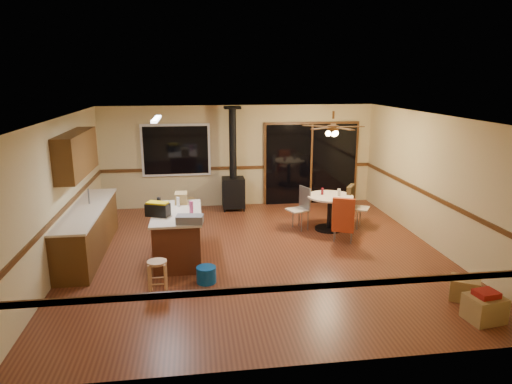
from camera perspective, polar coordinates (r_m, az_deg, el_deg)
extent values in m
plane|color=brown|center=(8.80, 0.27, -7.75)|extent=(7.00, 7.00, 0.00)
plane|color=silver|center=(8.19, 0.29, 9.36)|extent=(7.00, 7.00, 0.00)
plane|color=tan|center=(11.81, -2.12, 4.50)|extent=(7.00, 0.00, 7.00)
plane|color=tan|center=(5.13, 5.85, -8.77)|extent=(7.00, 0.00, 7.00)
plane|color=tan|center=(8.65, -23.34, -0.30)|extent=(0.00, 7.00, 7.00)
plane|color=tan|center=(9.54, 21.59, 1.14)|extent=(0.00, 7.00, 7.00)
cube|color=black|center=(11.68, -9.97, 5.18)|extent=(1.72, 0.10, 1.32)
cube|color=black|center=(12.14, 6.89, 3.47)|extent=(2.52, 0.10, 2.10)
cube|color=#553415|center=(9.28, -20.23, -4.68)|extent=(0.60, 3.00, 0.86)
cube|color=beige|center=(9.15, -20.47, -2.01)|extent=(0.64, 3.04, 0.04)
cube|color=#553415|center=(9.15, -21.53, 4.47)|extent=(0.35, 2.00, 0.80)
cube|color=#522514|center=(8.58, -9.74, -5.49)|extent=(0.80, 1.60, 0.86)
cube|color=beige|center=(8.44, -9.87, -2.61)|extent=(0.88, 1.68, 0.04)
cube|color=black|center=(11.53, -2.84, -0.05)|extent=(0.55, 0.50, 0.75)
cylinder|color=black|center=(11.28, -2.92, 6.17)|extent=(0.18, 0.18, 1.77)
cylinder|color=brown|center=(9.80, 9.60, 7.91)|extent=(0.24, 0.24, 0.10)
cylinder|color=brown|center=(9.77, 9.66, 9.48)|extent=(0.05, 0.05, 0.16)
sphere|color=#FFD88C|center=(9.81, 9.57, 7.22)|extent=(0.16, 0.16, 0.16)
cube|color=white|center=(8.44, -12.35, 8.91)|extent=(0.10, 1.20, 0.04)
cube|color=slate|center=(7.75, -8.27, -3.40)|extent=(0.47, 0.30, 0.14)
cube|color=black|center=(8.24, -12.17, -2.19)|extent=(0.46, 0.35, 0.22)
cube|color=gold|center=(8.21, -12.22, -1.34)|extent=(0.42, 0.32, 0.03)
cube|color=olive|center=(8.98, -9.35, -0.74)|extent=(0.24, 0.32, 0.21)
cylinder|color=black|center=(8.55, -12.03, -1.49)|extent=(0.10, 0.10, 0.25)
cylinder|color=#D84C8C|center=(8.28, -8.10, -1.93)|extent=(0.07, 0.07, 0.23)
cylinder|color=white|center=(8.77, -9.71, -1.23)|extent=(0.06, 0.06, 0.18)
cylinder|color=tan|center=(7.34, -12.18, -10.42)|extent=(0.40, 0.40, 0.55)
cylinder|color=#0C51AD|center=(7.66, -6.23, -10.24)|extent=(0.33, 0.33, 0.27)
cylinder|color=black|center=(10.28, 9.08, -4.53)|extent=(0.62, 0.62, 0.04)
cylinder|color=black|center=(10.17, 9.16, -2.56)|extent=(0.10, 0.10, 0.70)
cylinder|color=beige|center=(10.07, 9.25, -0.54)|extent=(1.00, 1.00, 0.04)
cylinder|color=#590C14|center=(10.09, 8.29, 0.09)|extent=(0.07, 0.07, 0.15)
cylinder|color=beige|center=(10.05, 10.33, -0.04)|extent=(0.08, 0.08, 0.16)
cube|color=#C2B090|center=(10.07, 5.19, -2.25)|extent=(0.52, 0.52, 0.03)
cube|color=slate|center=(10.10, 6.12, -0.74)|extent=(0.17, 0.38, 0.50)
cube|color=#C2B090|center=(9.54, 10.96, -3.38)|extent=(0.53, 0.53, 0.03)
cube|color=slate|center=(9.29, 10.90, -2.26)|extent=(0.38, 0.20, 0.50)
cube|color=#A03112|center=(9.30, 10.86, -2.88)|extent=(0.44, 0.28, 0.70)
cube|color=#C2B090|center=(10.42, 12.79, -1.98)|extent=(0.55, 0.55, 0.03)
cube|color=slate|center=(10.39, 11.83, -0.55)|extent=(0.23, 0.36, 0.50)
cube|color=#302312|center=(10.41, 11.70, -1.07)|extent=(0.31, 0.43, 0.70)
cube|color=olive|center=(11.31, -8.74, -1.88)|extent=(0.55, 0.49, 0.38)
cube|color=olive|center=(7.25, 26.65, -12.86)|extent=(0.53, 0.47, 0.36)
cube|color=olive|center=(7.75, 24.62, -10.95)|extent=(0.54, 0.52, 0.34)
cube|color=maroon|center=(7.15, 26.85, -11.28)|extent=(0.33, 0.29, 0.08)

